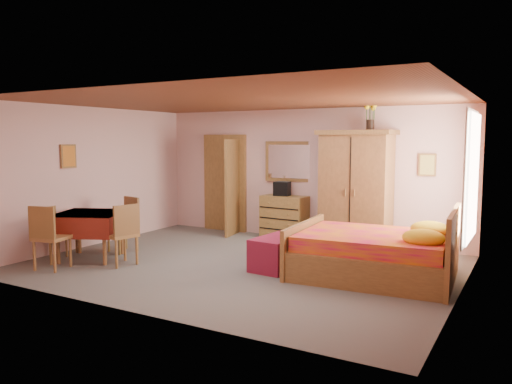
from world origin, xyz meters
The scene contains 23 objects.
floor centered at (0.00, 0.00, 0.00)m, with size 6.50×6.50×0.00m, color slate.
ceiling centered at (0.00, 0.00, 2.60)m, with size 6.50×6.50×0.00m, color brown.
wall_back centered at (0.00, 2.50, 1.30)m, with size 6.50×0.10×2.60m, color beige.
wall_front centered at (0.00, -2.50, 1.30)m, with size 6.50×0.10×2.60m, color beige.
wall_left centered at (-3.25, 0.00, 1.30)m, with size 0.10×5.00×2.60m, color beige.
wall_right centered at (3.25, 0.00, 1.30)m, with size 0.10×5.00×2.60m, color beige.
doorway centered at (-1.90, 2.47, 1.02)m, with size 1.06×0.12×2.15m, color #9E6B35.
window centered at (3.21, 1.20, 1.45)m, with size 0.08×1.40×1.95m, color white.
picture_left centered at (-3.22, -0.60, 1.70)m, with size 0.04×0.32×0.42m, color orange.
picture_back centered at (2.35, 2.47, 1.55)m, with size 0.30×0.04×0.40m, color #D8BF59.
chest_of_drawers centered at (-0.36, 2.28, 0.43)m, with size 0.92×0.46×0.87m, color olive.
wall_mirror centered at (-0.36, 2.49, 1.55)m, with size 1.04×0.05×0.82m, color white.
stereo centered at (-0.41, 2.28, 1.01)m, with size 0.31×0.22×0.29m, color black.
floor_lamp centered at (0.46, 2.35, 0.93)m, with size 0.24×0.24×1.86m, color black.
wardrobe centered at (1.15, 2.18, 1.08)m, with size 1.38×0.71×2.16m, color #935D32.
sunflower_vase centered at (1.36, 2.29, 2.43)m, with size 0.21×0.21×0.52m, color yellow.
bed centered at (2.02, 0.38, 0.52)m, with size 2.26×1.78×1.05m, color #D6144A.
bench centered at (0.65, 0.36, 0.25)m, with size 0.55×1.49×0.50m, color maroon.
dining_table centered at (-2.41, -0.88, 0.39)m, with size 1.07×1.07×0.78m, color maroon.
chair_south centered at (-2.42, -1.64, 0.50)m, with size 0.45×0.45×1.00m, color #B0713B.
chair_north centered at (-2.34, -0.22, 0.48)m, with size 0.44×0.44×0.97m, color olive.
chair_west centered at (-3.08, -0.89, 0.42)m, with size 0.39×0.39×0.85m, color brown.
chair_east centered at (-1.70, -0.92, 0.49)m, with size 0.45×0.45×0.98m, color #A87038.
Camera 1 is at (4.04, -6.67, 1.99)m, focal length 35.00 mm.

